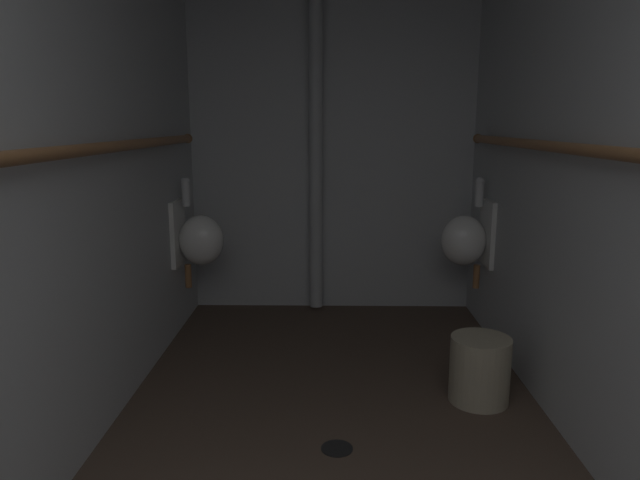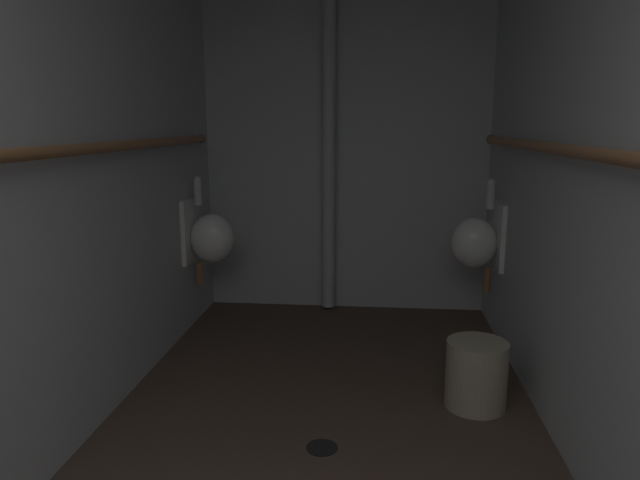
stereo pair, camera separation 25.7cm
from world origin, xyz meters
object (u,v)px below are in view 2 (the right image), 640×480
urinal_left_mid (209,237)px  urinal_right_mid (477,241)px  standpipe_back_wall (329,128)px  floor_drain (322,447)px  waste_bin (476,374)px

urinal_left_mid → urinal_right_mid: (1.81, 0.02, 0.00)m
standpipe_back_wall → urinal_left_mid: bearing=-149.6°
urinal_right_mid → standpipe_back_wall: 1.33m
urinal_left_mid → standpipe_back_wall: standpipe_back_wall is taller
floor_drain → urinal_left_mid: bearing=121.8°
urinal_right_mid → floor_drain: bearing=-120.5°
urinal_right_mid → floor_drain: (-0.89, -1.50, -0.64)m
urinal_left_mid → waste_bin: bearing=-31.7°
urinal_left_mid → waste_bin: (1.65, -1.02, -0.47)m
waste_bin → standpipe_back_wall: bearing=120.5°
floor_drain → standpipe_back_wall: bearing=94.0°
urinal_right_mid → waste_bin: size_ratio=2.21×
urinal_right_mid → floor_drain: urinal_right_mid is taller
urinal_right_mid → floor_drain: size_ratio=5.39×
urinal_left_mid → waste_bin: 2.00m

